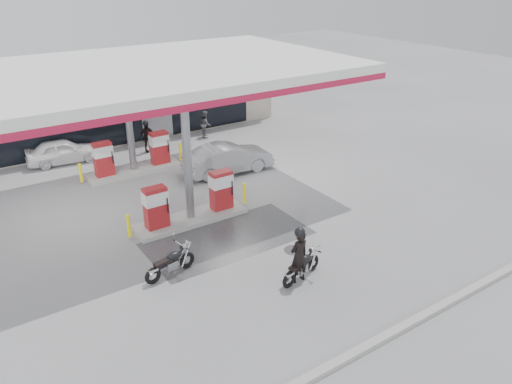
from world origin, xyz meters
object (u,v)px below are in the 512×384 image
biker_walking (147,137)px  main_motorcycle (302,267)px  pump_island_near (190,205)px  biker_main (299,256)px  hatchback_silver (228,158)px  sedan_white (63,151)px  attendant (206,124)px  pump_island_far (133,158)px  parked_motorcycle (171,263)px

biker_walking → main_motorcycle: bearing=-101.1°
pump_island_near → biker_walking: pump_island_near is taller
pump_island_near → main_motorcycle: 5.61m
biker_main → hatchback_silver: size_ratio=0.42×
pump_island_near → main_motorcycle: (1.16, -5.48, -0.29)m
main_motorcycle → hatchback_silver: hatchback_silver is taller
main_motorcycle → biker_walking: (0.54, 13.81, 0.40)m
main_motorcycle → sedan_white: bearing=88.8°
main_motorcycle → sedan_white: size_ratio=0.51×
hatchback_silver → biker_walking: size_ratio=2.62×
pump_island_near → attendant: 10.37m
attendant → sedan_white: bearing=112.1°
pump_island_far → biker_main: (0.98, -11.53, 0.20)m
pump_island_near → sedan_white: pump_island_near is taller
pump_island_near → parked_motorcycle: size_ratio=2.71×
parked_motorcycle → sedan_white: sedan_white is taller
attendant → hatchback_silver: bearing=-172.6°
main_motorcycle → attendant: 14.93m
pump_island_far → attendant: 6.16m
pump_island_far → biker_main: biker_main is taller
biker_walking → pump_island_far: bearing=-135.0°
sedan_white → attendant: (7.93, -0.40, 0.17)m
pump_island_far → main_motorcycle: bearing=-84.2°
sedan_white → attendant: size_ratio=2.31×
pump_island_far → sedan_white: (-2.44, 3.20, -0.10)m
main_motorcycle → parked_motorcycle: bearing=128.8°
main_motorcycle → biker_main: biker_main is taller
biker_main → parked_motorcycle: bearing=-39.6°
biker_main → parked_motorcycle: (-3.21, 2.55, -0.47)m
parked_motorcycle → hatchback_silver: bearing=36.9°
pump_island_far → sedan_white: pump_island_far is taller
pump_island_near → pump_island_far: 6.00m
attendant → hatchback_silver: 5.61m
hatchback_silver → biker_main: bearing=166.9°
main_motorcycle → sedan_white: 15.12m
parked_motorcycle → sedan_white: size_ratio=0.53×
main_motorcycle → pump_island_far: bearing=80.8°
biker_main → biker_walking: biker_main is taller
biker_main → sedan_white: 15.13m
pump_island_near → main_motorcycle: pump_island_near is taller
parked_motorcycle → biker_main: bearing=-48.3°
main_motorcycle → biker_main: (-0.18, -0.05, 0.49)m
biker_main → sedan_white: biker_main is taller
pump_island_near → attendant: bearing=58.1°
pump_island_near → attendant: (5.48, 8.80, 0.06)m
biker_main → hatchback_silver: (2.81, 8.98, -0.20)m
main_motorcycle → hatchback_silver: bearing=58.6°
pump_island_near → attendant: pump_island_near is taller
pump_island_far → biker_main: size_ratio=2.84×
sedan_white → biker_walking: (4.15, -0.87, 0.21)m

